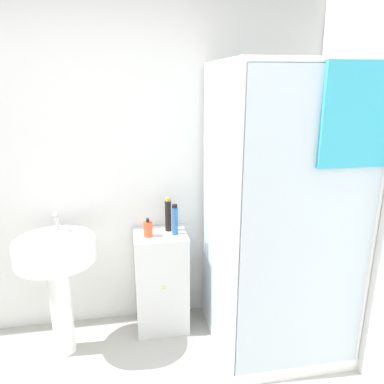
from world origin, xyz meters
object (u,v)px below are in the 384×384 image
object	(u,v)px
sink	(57,266)
shampoo_bottle_tall_black	(168,215)
shampoo_bottle_blue	(175,220)
soap_dispenser	(148,229)

from	to	relation	value
sink	shampoo_bottle_tall_black	distance (m)	0.86
shampoo_bottle_blue	soap_dispenser	bearing A→B (deg)	-178.21
soap_dispenser	shampoo_bottle_blue	world-z (taller)	shampoo_bottle_blue
sink	shampoo_bottle_blue	distance (m)	0.87
sink	soap_dispenser	world-z (taller)	sink
sink	shampoo_bottle_tall_black	xyz separation A→B (m)	(0.79, 0.23, 0.24)
soap_dispenser	shampoo_bottle_tall_black	bearing A→B (deg)	28.01
shampoo_bottle_blue	shampoo_bottle_tall_black	bearing A→B (deg)	117.29
soap_dispenser	shampoo_bottle_tall_black	xyz separation A→B (m)	(0.16, 0.08, 0.07)
sink	shampoo_bottle_tall_black	size ratio (longest dim) A/B	3.86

